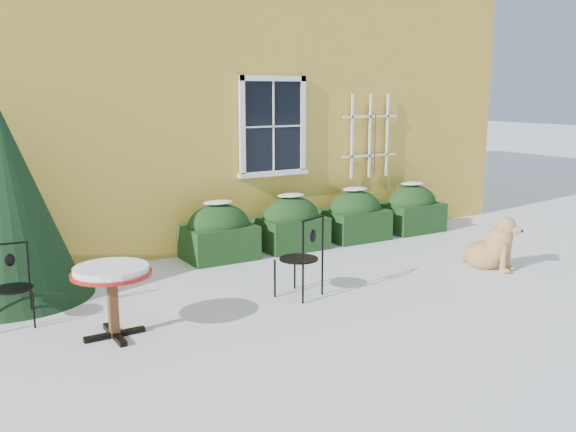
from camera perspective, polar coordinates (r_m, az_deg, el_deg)
ground at (r=7.99m, az=3.76°, el=-7.53°), size 80.00×80.00×0.00m
house at (r=13.91m, az=-13.31°, el=13.53°), size 12.40×8.40×6.40m
hedge_row at (r=10.82m, az=3.21°, el=-0.38°), size 4.95×0.80×0.91m
evergreen_shrub at (r=8.61m, az=-23.90°, el=-0.25°), size 2.04×2.04×2.47m
bistro_table at (r=6.89m, az=-15.40°, el=-5.37°), size 0.83×0.83×0.77m
patio_chair_near at (r=7.99m, az=1.23°, el=-3.64°), size 0.60×0.59×1.03m
patio_chair_far at (r=7.70m, az=-23.30°, el=-5.66°), size 0.44×0.43×0.89m
dog at (r=9.72m, az=17.73°, el=-2.65°), size 0.69×0.91×0.82m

